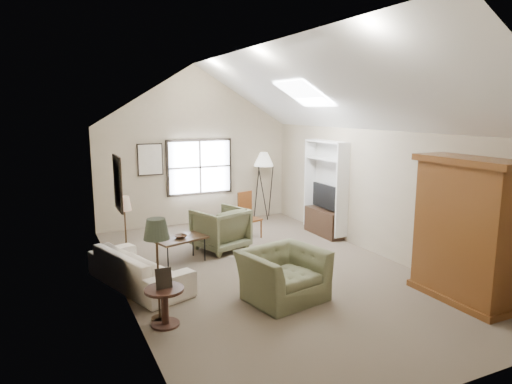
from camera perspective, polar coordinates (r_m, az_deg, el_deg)
name	(u,v)px	position (r m, az deg, el deg)	size (l,w,h in m)	color
room_shell	(266,91)	(7.91, 1.27, 12.51)	(5.01, 8.01, 4.00)	#6D5E4E
window	(200,167)	(11.70, -7.04, 3.12)	(1.72, 0.08, 1.42)	black
skylight	(304,93)	(9.32, 6.05, 12.21)	(0.80, 1.20, 0.52)	white
wall_art	(136,170)	(9.23, -14.81, 2.66)	(1.97, 3.71, 0.88)	black
armoire	(466,231)	(7.60, 24.72, -4.40)	(0.60, 1.50, 2.20)	brown
tv_alcove	(325,186)	(10.62, 8.68, 0.70)	(0.32, 1.30, 2.10)	white
media_console	(324,222)	(10.78, 8.46, -3.76)	(0.34, 1.18, 0.60)	#382316
tv_panel	(324,196)	(10.65, 8.55, -0.53)	(0.05, 0.90, 0.55)	black
sofa	(139,267)	(7.93, -14.40, -9.12)	(2.13, 0.83, 0.62)	silver
armchair_near	(283,275)	(7.17, 3.41, -10.30)	(1.19, 1.04, 0.77)	#666B4B
armchair_far	(220,229)	(9.57, -4.47, -4.61)	(0.95, 0.97, 0.89)	#5C6446
coffee_table	(181,250)	(8.89, -9.35, -7.21)	(0.97, 0.54, 0.49)	#332214
bowl	(181,236)	(8.81, -9.41, -5.50)	(0.23, 0.23, 0.06)	#362516
side_table	(165,307)	(6.50, -11.34, -13.88)	(0.53, 0.53, 0.53)	#3B2018
side_chair	(250,215)	(10.37, -0.71, -2.92)	(0.41, 0.41, 1.05)	brown
tripod_lamp	(264,185)	(12.18, 0.96, 0.89)	(0.53, 0.53, 1.81)	silver
dark_lamp	(158,269)	(6.49, -12.16, -9.40)	(0.36, 0.36, 1.48)	#252B1E
tan_lamp	(126,230)	(8.96, -15.99, -4.55)	(0.27, 0.27, 1.33)	tan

